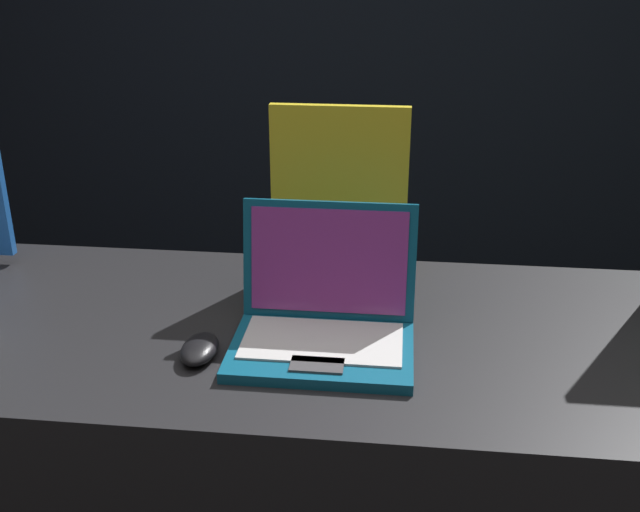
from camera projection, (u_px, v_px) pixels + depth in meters
The scene contains 4 objects.
wall_back at pixel (373, 8), 2.97m from camera, with size 8.00×0.05×2.80m.
laptop_middle at pixel (324, 314), 1.37m from camera, with size 0.33×0.27×0.24m.
mouse_middle at pixel (200, 349), 1.34m from camera, with size 0.06×0.11×0.03m.
promo_stand_middle at pixel (339, 200), 1.58m from camera, with size 0.29×0.07×0.38m.
Camera 1 is at (0.14, -0.92, 1.64)m, focal length 42.00 mm.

